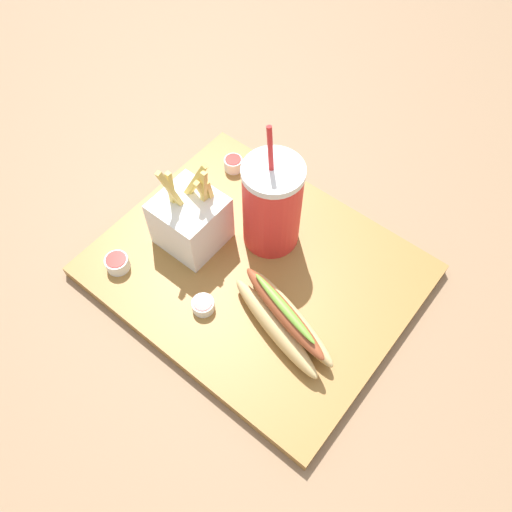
{
  "coord_description": "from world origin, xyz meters",
  "views": [
    {
      "loc": [
        -0.25,
        0.31,
        0.68
      ],
      "look_at": [
        0.0,
        0.0,
        0.05
      ],
      "focal_mm": 36.82,
      "sensor_mm": 36.0,
      "label": 1
    }
  ],
  "objects_px": {
    "hot_dog_1": "(283,319)",
    "ketchup_cup_2": "(233,163)",
    "fries_basket": "(191,220)",
    "ketchup_cup_3": "(117,263)",
    "ketchup_cup_1": "(203,305)",
    "soda_cup": "(272,205)"
  },
  "relations": [
    {
      "from": "hot_dog_1",
      "to": "ketchup_cup_2",
      "type": "xyz_separation_m",
      "value": [
        0.24,
        -0.18,
        -0.01
      ]
    },
    {
      "from": "fries_basket",
      "to": "ketchup_cup_2",
      "type": "bearing_deg",
      "value": -73.41
    },
    {
      "from": "ketchup_cup_2",
      "to": "ketchup_cup_3",
      "type": "bearing_deg",
      "value": 88.34
    },
    {
      "from": "ketchup_cup_1",
      "to": "ketchup_cup_3",
      "type": "height_order",
      "value": "ketchup_cup_3"
    },
    {
      "from": "soda_cup",
      "to": "fries_basket",
      "type": "distance_m",
      "value": 0.12
    },
    {
      "from": "ketchup_cup_1",
      "to": "ketchup_cup_3",
      "type": "relative_size",
      "value": 0.92
    },
    {
      "from": "soda_cup",
      "to": "ketchup_cup_3",
      "type": "xyz_separation_m",
      "value": [
        0.14,
        0.18,
        -0.06
      ]
    },
    {
      "from": "soda_cup",
      "to": "fries_basket",
      "type": "height_order",
      "value": "soda_cup"
    },
    {
      "from": "ketchup_cup_1",
      "to": "fries_basket",
      "type": "bearing_deg",
      "value": -41.01
    },
    {
      "from": "soda_cup",
      "to": "hot_dog_1",
      "type": "xyz_separation_m",
      "value": [
        -0.11,
        0.11,
        -0.05
      ]
    },
    {
      "from": "ketchup_cup_2",
      "to": "ketchup_cup_3",
      "type": "height_order",
      "value": "ketchup_cup_2"
    },
    {
      "from": "hot_dog_1",
      "to": "ketchup_cup_2",
      "type": "distance_m",
      "value": 0.3
    },
    {
      "from": "soda_cup",
      "to": "ketchup_cup_1",
      "type": "xyz_separation_m",
      "value": [
        -0.0,
        0.16,
        -0.07
      ]
    },
    {
      "from": "hot_dog_1",
      "to": "soda_cup",
      "type": "bearing_deg",
      "value": -46.23
    },
    {
      "from": "soda_cup",
      "to": "ketchup_cup_1",
      "type": "relative_size",
      "value": 6.85
    },
    {
      "from": "soda_cup",
      "to": "ketchup_cup_1",
      "type": "distance_m",
      "value": 0.17
    },
    {
      "from": "fries_basket",
      "to": "ketchup_cup_3",
      "type": "bearing_deg",
      "value": 64.73
    },
    {
      "from": "soda_cup",
      "to": "ketchup_cup_2",
      "type": "height_order",
      "value": "soda_cup"
    },
    {
      "from": "soda_cup",
      "to": "ketchup_cup_1",
      "type": "height_order",
      "value": "soda_cup"
    },
    {
      "from": "soda_cup",
      "to": "fries_basket",
      "type": "xyz_separation_m",
      "value": [
        0.09,
        0.08,
        -0.03
      ]
    },
    {
      "from": "hot_dog_1",
      "to": "ketchup_cup_3",
      "type": "height_order",
      "value": "hot_dog_1"
    },
    {
      "from": "soda_cup",
      "to": "hot_dog_1",
      "type": "height_order",
      "value": "soda_cup"
    }
  ]
}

